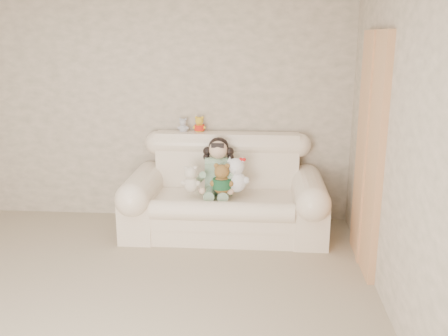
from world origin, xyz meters
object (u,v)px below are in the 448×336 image
(sofa, at_px, (225,187))
(brown_teddy, at_px, (222,176))
(cream_teddy, at_px, (191,177))
(white_cat, at_px, (236,171))
(seated_child, at_px, (218,166))

(sofa, height_order, brown_teddy, sofa)
(sofa, height_order, cream_teddy, sofa)
(white_cat, bearing_deg, sofa, 156.28)
(brown_teddy, xyz_separation_m, cream_teddy, (-0.32, 0.03, -0.02))
(sofa, distance_m, white_cat, 0.26)
(white_cat, bearing_deg, brown_teddy, -138.50)
(brown_teddy, distance_m, cream_teddy, 0.32)
(seated_child, bearing_deg, cream_teddy, -146.92)
(seated_child, relative_size, brown_teddy, 1.64)
(cream_teddy, bearing_deg, brown_teddy, 18.71)
(seated_child, height_order, white_cat, seated_child)
(sofa, relative_size, seated_child, 3.43)
(sofa, bearing_deg, seated_child, 132.77)
(seated_child, xyz_separation_m, white_cat, (0.20, -0.17, -0.01))
(sofa, distance_m, seated_child, 0.24)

